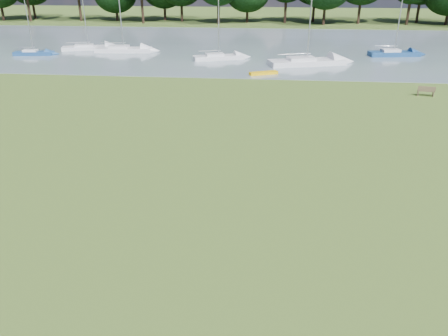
# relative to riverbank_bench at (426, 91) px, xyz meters

# --- Properties ---
(ground) EXTENTS (220.00, 220.00, 0.00)m
(ground) POSITION_rel_riverbank_bench_xyz_m (-14.84, -17.22, -0.43)
(ground) COLOR olive
(river) EXTENTS (220.00, 40.00, 0.10)m
(river) POSITION_rel_riverbank_bench_xyz_m (-14.84, 24.78, -0.43)
(river) COLOR slate
(river) RESTS_ON ground
(far_bank) EXTENTS (220.00, 20.00, 0.40)m
(far_bank) POSITION_rel_riverbank_bench_xyz_m (-14.84, 54.78, -0.43)
(far_bank) COLOR #4C6626
(far_bank) RESTS_ON ground
(riverbank_bench) EXTENTS (1.45, 0.66, 0.86)m
(riverbank_bench) POSITION_rel_riverbank_bench_xyz_m (0.00, 0.00, 0.00)
(riverbank_bench) COLOR brown
(riverbank_bench) RESTS_ON ground
(kayak) EXTENTS (2.99, 1.84, 0.30)m
(kayak) POSITION_rel_riverbank_bench_xyz_m (-13.90, 6.78, -0.24)
(kayak) COLOR #FFBD09
(kayak) RESTS_ON river
(sailboat_0) EXTENTS (8.87, 4.75, 10.91)m
(sailboat_0) POSITION_rel_riverbank_bench_xyz_m (-9.23, 12.13, 0.14)
(sailboat_0) COLOR silver
(sailboat_0) RESTS_ON river
(sailboat_2) EXTENTS (7.03, 3.77, 8.23)m
(sailboat_2) POSITION_rel_riverbank_bench_xyz_m (-37.55, 19.69, 0.01)
(sailboat_2) COLOR silver
(sailboat_2) RESTS_ON river
(sailboat_3) EXTENTS (4.90, 1.99, 7.38)m
(sailboat_3) POSITION_rel_riverbank_bench_xyz_m (-42.73, 14.96, 0.04)
(sailboat_3) COLOR navy
(sailboat_3) RESTS_ON river
(sailboat_4) EXTENTS (6.32, 2.65, 9.12)m
(sailboat_4) POSITION_rel_riverbank_bench_xyz_m (1.92, 18.69, 0.14)
(sailboat_4) COLOR navy
(sailboat_4) RESTS_ON river
(sailboat_6) EXTENTS (7.24, 2.59, 9.52)m
(sailboat_6) POSITION_rel_riverbank_bench_xyz_m (-32.24, 18.21, 0.11)
(sailboat_6) COLOR silver
(sailboat_6) RESTS_ON river
(sailboat_7) EXTENTS (6.19, 3.57, 7.84)m
(sailboat_7) POSITION_rel_riverbank_bench_xyz_m (-19.40, 14.33, 0.06)
(sailboat_7) COLOR silver
(sailboat_7) RESTS_ON river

